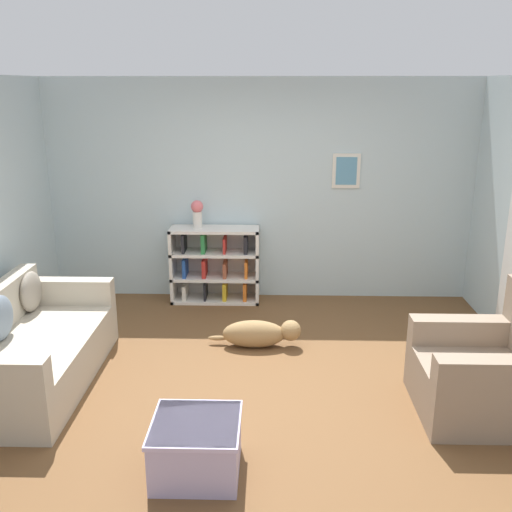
# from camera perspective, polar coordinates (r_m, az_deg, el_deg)

# --- Properties ---
(ground_plane) EXTENTS (14.00, 14.00, 0.00)m
(ground_plane) POSITION_cam_1_polar(r_m,az_deg,el_deg) (5.11, -0.12, -12.68)
(ground_plane) COLOR brown
(wall_back) EXTENTS (5.60, 0.13, 2.60)m
(wall_back) POSITION_cam_1_polar(r_m,az_deg,el_deg) (6.80, 0.43, 6.54)
(wall_back) COLOR silver
(wall_back) RESTS_ON ground_plane
(couch) EXTENTS (0.93, 1.87, 0.80)m
(couch) POSITION_cam_1_polar(r_m,az_deg,el_deg) (5.38, -21.83, -8.77)
(couch) COLOR #B7AD99
(couch) RESTS_ON ground_plane
(bookshelf) EXTENTS (1.05, 0.35, 0.90)m
(bookshelf) POSITION_cam_1_polar(r_m,az_deg,el_deg) (6.82, -4.09, -0.89)
(bookshelf) COLOR silver
(bookshelf) RESTS_ON ground_plane
(recliner_chair) EXTENTS (0.97, 0.92, 1.01)m
(recliner_chair) POSITION_cam_1_polar(r_m,az_deg,el_deg) (4.92, 22.34, -10.69)
(recliner_chair) COLOR gray
(recliner_chair) RESTS_ON ground_plane
(coffee_table) EXTENTS (0.59, 0.57, 0.38)m
(coffee_table) POSITION_cam_1_polar(r_m,az_deg,el_deg) (4.02, -5.98, -18.32)
(coffee_table) COLOR #ADA3CC
(coffee_table) RESTS_ON ground_plane
(dog) EXTENTS (0.93, 0.25, 0.28)m
(dog) POSITION_cam_1_polar(r_m,az_deg,el_deg) (5.70, 0.38, -7.74)
(dog) COLOR #9E7A4C
(dog) RESTS_ON ground_plane
(vase) EXTENTS (0.14, 0.14, 0.33)m
(vase) POSITION_cam_1_polar(r_m,az_deg,el_deg) (6.66, -5.90, 4.36)
(vase) COLOR silver
(vase) RESTS_ON bookshelf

